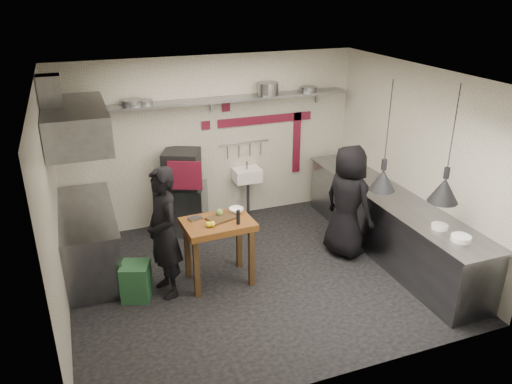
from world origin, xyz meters
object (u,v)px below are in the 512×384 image
object	(u,v)px
combi_oven	(182,168)
chef_right	(348,202)
green_bin	(136,281)
prep_table	(219,251)
oven_stand	(185,208)
chef_left	(164,233)

from	to	relation	value
combi_oven	chef_right	xyz separation A→B (m)	(2.10, -1.65, -0.23)
green_bin	chef_right	size ratio (longest dim) A/B	0.29
green_bin	prep_table	world-z (taller)	prep_table
oven_stand	chef_left	size ratio (longest dim) A/B	0.45
green_bin	chef_left	xyz separation A→B (m)	(0.40, -0.01, 0.64)
green_bin	chef_left	bearing A→B (deg)	-1.57
green_bin	chef_left	distance (m)	0.75
oven_stand	chef_right	bearing A→B (deg)	-13.33
oven_stand	combi_oven	bearing A→B (deg)	109.39
green_bin	prep_table	size ratio (longest dim) A/B	0.54
combi_oven	chef_left	xyz separation A→B (m)	(-0.64, -1.73, -0.20)
combi_oven	chef_right	distance (m)	2.68
combi_oven	prep_table	distance (m)	1.82
chef_right	chef_left	bearing A→B (deg)	73.64
prep_table	chef_right	world-z (taller)	chef_right
green_bin	chef_left	size ratio (longest dim) A/B	0.28
oven_stand	green_bin	bearing A→B (deg)	-97.83
oven_stand	prep_table	distance (m)	1.67
combi_oven	green_bin	bearing A→B (deg)	-97.31
combi_oven	green_bin	size ratio (longest dim) A/B	1.16
green_bin	oven_stand	bearing A→B (deg)	58.16
combi_oven	chef_left	bearing A→B (deg)	-86.37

